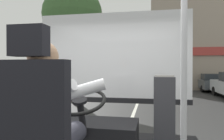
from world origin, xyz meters
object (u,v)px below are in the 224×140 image
object	(u,v)px
parked_car_charcoal	(211,82)
bus_driver	(47,115)
handrail_pole	(184,77)
fare_box	(164,115)
parked_car_blue	(191,77)
steering_console	(91,136)

from	to	relation	value
parked_car_charcoal	bus_driver	bearing A→B (deg)	-108.64
bus_driver	handrail_pole	distance (m)	0.98
handrail_pole	fare_box	xyz separation A→B (m)	(-0.07, 1.05, -0.51)
fare_box	handrail_pole	bearing A→B (deg)	-86.21
fare_box	parked_car_blue	world-z (taller)	fare_box
handrail_pole	fare_box	bearing A→B (deg)	93.79
steering_console	parked_car_charcoal	distance (m)	14.99
handrail_pole	parked_car_blue	distance (m)	22.05
fare_box	parked_car_charcoal	bearing A→B (deg)	72.99
steering_console	fare_box	xyz separation A→B (m)	(0.86, 0.18, 0.25)
bus_driver	fare_box	size ratio (longest dim) A/B	0.82
parked_car_charcoal	parked_car_blue	world-z (taller)	parked_car_blue
bus_driver	steering_console	distance (m)	1.17
parked_car_charcoal	parked_car_blue	xyz separation A→B (m)	(-0.19, 6.71, 0.05)
bus_driver	handrail_pole	xyz separation A→B (m)	(0.93, 0.20, 0.26)
handrail_pole	fare_box	size ratio (longest dim) A/B	2.06
handrail_pole	parked_car_blue	bearing A→B (deg)	79.56
handrail_pole	parked_car_blue	xyz separation A→B (m)	(3.99, 21.66, -0.95)
steering_console	parked_car_charcoal	bearing A→B (deg)	70.06
bus_driver	fare_box	xyz separation A→B (m)	(0.86, 1.25, -0.24)
handrail_pole	parked_car_charcoal	distance (m)	15.56
parked_car_charcoal	handrail_pole	bearing A→B (deg)	-105.63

